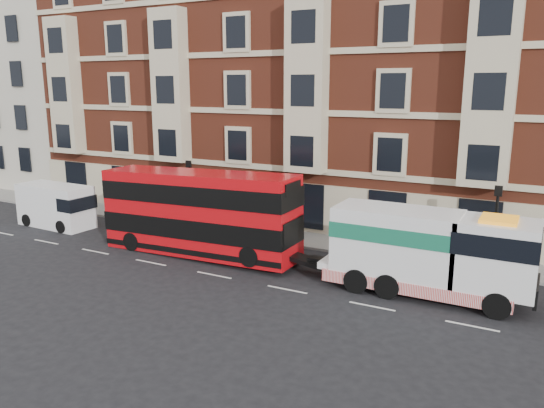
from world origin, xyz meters
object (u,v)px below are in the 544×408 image
(double_decker_bus, at_px, (199,212))
(tow_truck, at_px, (425,251))
(box_van, at_px, (56,206))
(pedestrian, at_px, (133,199))

(double_decker_bus, xyz_separation_m, tow_truck, (12.06, 0.00, -0.43))
(double_decker_bus, relative_size, tow_truck, 1.25)
(box_van, bearing_deg, tow_truck, 0.78)
(tow_truck, relative_size, box_van, 1.70)
(pedestrian, bearing_deg, double_decker_bus, -25.59)
(double_decker_bus, height_order, box_van, double_decker_bus)
(tow_truck, distance_m, pedestrian, 22.66)
(double_decker_bus, bearing_deg, box_van, 177.27)
(tow_truck, xyz_separation_m, box_van, (-23.99, 0.57, -0.65))
(tow_truck, bearing_deg, double_decker_bus, -180.00)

